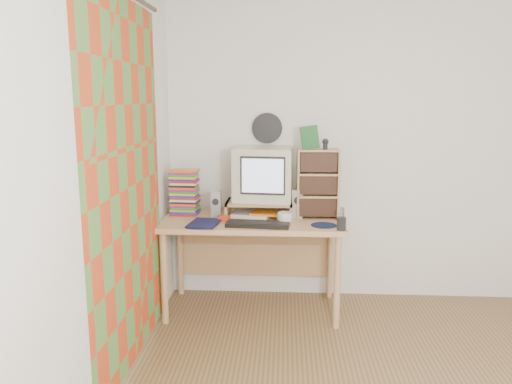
# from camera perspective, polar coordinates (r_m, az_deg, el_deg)

# --- Properties ---
(back_wall) EXTENTS (3.50, 0.00, 3.50)m
(back_wall) POSITION_cam_1_polar(r_m,az_deg,el_deg) (4.23, 14.01, 4.62)
(back_wall) COLOR white
(back_wall) RESTS_ON floor
(left_wall) EXTENTS (0.00, 3.50, 3.50)m
(left_wall) POSITION_cam_1_polar(r_m,az_deg,el_deg) (2.61, -18.51, 0.70)
(left_wall) COLOR white
(left_wall) RESTS_ON floor
(curtain) EXTENTS (0.00, 2.20, 2.20)m
(curtain) POSITION_cam_1_polar(r_m,az_deg,el_deg) (3.06, -14.40, 0.43)
(curtain) COLOR #CA411C
(curtain) RESTS_ON left_wall
(wall_disc) EXTENTS (0.25, 0.02, 0.25)m
(wall_disc) POSITION_cam_1_polar(r_m,az_deg,el_deg) (4.13, 1.28, 7.30)
(wall_disc) COLOR black
(wall_disc) RESTS_ON back_wall
(desk) EXTENTS (1.40, 0.70, 0.75)m
(desk) POSITION_cam_1_polar(r_m,az_deg,el_deg) (3.98, -0.37, -4.73)
(desk) COLOR tan
(desk) RESTS_ON floor
(monitor_riser) EXTENTS (0.52, 0.30, 0.12)m
(monitor_riser) POSITION_cam_1_polar(r_m,az_deg,el_deg) (3.96, 0.39, -1.41)
(monitor_riser) COLOR tan
(monitor_riser) RESTS_ON desk
(crt_monitor) EXTENTS (0.48, 0.48, 0.42)m
(crt_monitor) POSITION_cam_1_polar(r_m,az_deg,el_deg) (3.96, 0.88, 2.08)
(crt_monitor) COLOR beige
(crt_monitor) RESTS_ON monitor_riser
(speaker_left) EXTENTS (0.08, 0.08, 0.21)m
(speaker_left) POSITION_cam_1_polar(r_m,az_deg,el_deg) (3.92, -4.57, -1.44)
(speaker_left) COLOR #A4A3A7
(speaker_left) RESTS_ON desk
(speaker_right) EXTENTS (0.09, 0.09, 0.22)m
(speaker_right) POSITION_cam_1_polar(r_m,az_deg,el_deg) (3.92, 4.74, -1.31)
(speaker_right) COLOR #A4A3A7
(speaker_right) RESTS_ON desk
(keyboard) EXTENTS (0.47, 0.19, 0.03)m
(keyboard) POSITION_cam_1_polar(r_m,az_deg,el_deg) (3.66, 0.22, -3.71)
(keyboard) COLOR black
(keyboard) RESTS_ON desk
(dvd_stack) EXTENTS (0.22, 0.16, 0.30)m
(dvd_stack) POSITION_cam_1_polar(r_m,az_deg,el_deg) (4.04, -8.13, -0.48)
(dvd_stack) COLOR brown
(dvd_stack) RESTS_ON desk
(cd_rack) EXTENTS (0.33, 0.18, 0.54)m
(cd_rack) POSITION_cam_1_polar(r_m,az_deg,el_deg) (3.91, 7.05, 0.98)
(cd_rack) COLOR tan
(cd_rack) RESTS_ON desk
(mug) EXTENTS (0.15, 0.15, 0.09)m
(mug) POSITION_cam_1_polar(r_m,az_deg,el_deg) (3.71, 3.30, -3.04)
(mug) COLOR silver
(mug) RESTS_ON desk
(diary) EXTENTS (0.28, 0.22, 0.05)m
(diary) POSITION_cam_1_polar(r_m,az_deg,el_deg) (3.74, -7.46, -3.32)
(diary) COLOR #10123B
(diary) RESTS_ON desk
(mousepad) EXTENTS (0.25, 0.25, 0.00)m
(mousepad) POSITION_cam_1_polar(r_m,az_deg,el_deg) (3.72, 7.77, -3.79)
(mousepad) COLOR black
(mousepad) RESTS_ON desk
(pen_cup) EXTENTS (0.08, 0.08, 0.13)m
(pen_cup) POSITION_cam_1_polar(r_m,az_deg,el_deg) (3.59, 9.74, -3.32)
(pen_cup) COLOR black
(pen_cup) RESTS_ON desk
(papers) EXTENTS (0.33, 0.27, 0.04)m
(papers) POSITION_cam_1_polar(r_m,az_deg,el_deg) (3.95, 0.24, -2.54)
(papers) COLOR silver
(papers) RESTS_ON desk
(red_box) EXTENTS (0.10, 0.07, 0.04)m
(red_box) POSITION_cam_1_polar(r_m,az_deg,el_deg) (3.81, -3.66, -3.05)
(red_box) COLOR red
(red_box) RESTS_ON desk
(game_box) EXTENTS (0.14, 0.03, 0.18)m
(game_box) POSITION_cam_1_polar(r_m,az_deg,el_deg) (3.85, 6.14, 6.21)
(game_box) COLOR #164F20
(game_box) RESTS_ON cd_rack
(webcam) EXTENTS (0.06, 0.06, 0.08)m
(webcam) POSITION_cam_1_polar(r_m,az_deg,el_deg) (3.84, 7.93, 5.47)
(webcam) COLOR black
(webcam) RESTS_ON cd_rack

